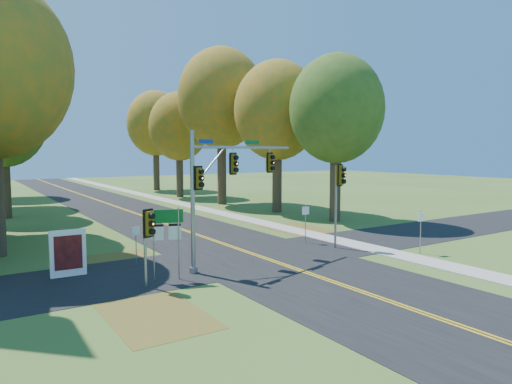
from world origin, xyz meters
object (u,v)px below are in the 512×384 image
info_kiosk (68,253)px  traffic_mast (221,180)px  route_sign_cluster (166,229)px  east_signal_pole (339,185)px

info_kiosk → traffic_mast: bearing=-15.7°
route_sign_cluster → info_kiosk: (-3.31, 2.87, -1.14)m
east_signal_pole → route_sign_cluster: size_ratio=1.53×
traffic_mast → route_sign_cluster: size_ratio=2.20×
info_kiosk → east_signal_pole: bearing=-6.7°
traffic_mast → info_kiosk: 7.36m
traffic_mast → east_signal_pole: (7.33, -0.07, -0.48)m
east_signal_pole → route_sign_cluster: (-10.40, -0.75, -1.40)m
east_signal_pole → route_sign_cluster: bearing=165.7°
east_signal_pole → info_kiosk: 14.10m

